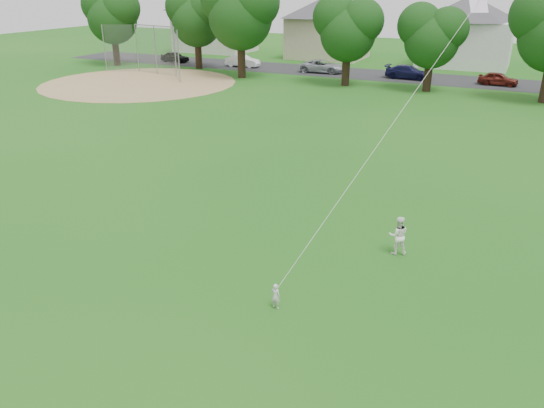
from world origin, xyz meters
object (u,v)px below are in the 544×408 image
at_px(baseball_backstop, 151,51).
at_px(toddler, 276,296).
at_px(older_boy, 398,235).
at_px(kite, 385,134).

bearing_deg(baseball_backstop, toddler, -48.41).
xyz_separation_m(toddler, older_boy, (2.42, 4.86, 0.30)).
relative_size(older_boy, baseball_backstop, 0.13).
height_order(toddler, older_boy, older_boy).
bearing_deg(older_boy, kite, 18.17).
height_order(older_boy, baseball_backstop, baseball_backstop).
relative_size(older_boy, kite, 0.12).
bearing_deg(baseball_backstop, kite, -42.60).
relative_size(toddler, older_boy, 0.58).
distance_m(kite, baseball_backstop, 41.75).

